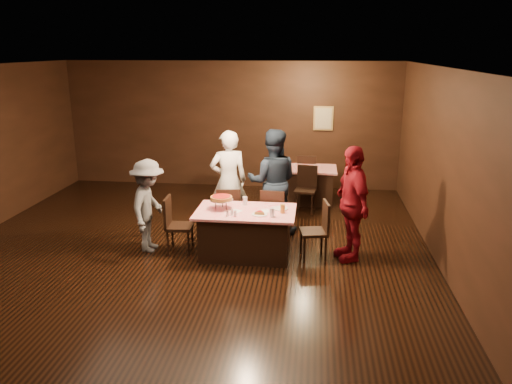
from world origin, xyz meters
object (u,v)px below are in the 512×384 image
back_table (306,185)px  chair_end_right (314,231)px  chair_far_right (274,214)px  diner_grey_knit (149,206)px  chair_end_left (180,225)px  diner_red_shirt (352,203)px  glass_amber (283,209)px  chair_far_left (229,212)px  glass_back (245,201)px  diner_navy_hoodie (273,182)px  main_table (246,233)px  chair_back_near (305,190)px  diner_white_jacket (229,181)px  glass_front_right (272,212)px  chair_back_far (307,174)px  plate_empty (280,209)px  pizza_stand (221,198)px

back_table → chair_end_right: 3.10m
back_table → chair_far_right: bearing=-102.4°
diner_grey_knit → chair_end_left: bearing=-93.9°
diner_red_shirt → glass_amber: diner_red_shirt is taller
chair_far_left → glass_back: (0.35, -0.45, 0.37)m
diner_navy_hoodie → glass_amber: bearing=99.6°
chair_end_left → glass_back: chair_end_left is taller
glass_back → chair_far_left: bearing=127.9°
main_table → chair_back_near: size_ratio=1.68×
diner_white_jacket → glass_amber: size_ratio=13.38×
glass_front_right → glass_amber: bearing=53.1°
chair_end_left → diner_white_jacket: size_ratio=0.51×
chair_end_right → glass_front_right: 0.79m
chair_back_far → glass_amber: chair_back_far is taller
chair_end_right → plate_empty: (-0.55, 0.15, 0.30)m
diner_white_jacket → glass_back: bearing=98.2°
chair_back_far → diner_white_jacket: bearing=63.3°
glass_back → glass_front_right: bearing=-47.7°
diner_white_jacket → diner_grey_knit: size_ratio=1.20×
chair_end_left → glass_front_right: (1.55, -0.25, 0.37)m
diner_grey_knit → glass_amber: (2.22, -0.09, 0.06)m
glass_back → glass_amber: bearing=-28.3°
diner_grey_knit → plate_empty: (2.17, 0.11, -0.00)m
chair_end_right → chair_far_right: bearing=-147.8°
back_table → glass_amber: size_ratio=9.29×
pizza_stand → glass_amber: size_ratio=2.71×
chair_far_left → glass_front_right: size_ratio=6.79×
glass_front_right → glass_back: size_ratio=1.00×
chair_end_left → chair_back_far: bearing=-31.6°
diner_navy_hoodie → glass_front_right: size_ratio=13.68×
diner_white_jacket → glass_amber: (1.08, -1.24, -0.10)m
chair_back_near → diner_red_shirt: (0.77, -2.30, 0.45)m
diner_grey_knit → pizza_stand: 1.23m
diner_white_jacket → glass_amber: 1.65m
main_table → diner_navy_hoodie: bearing=73.7°
chair_far_right → chair_end_right: 1.03m
chair_back_near → back_table: bearing=98.6°
back_table → diner_navy_hoodie: diner_navy_hoodie is taller
back_table → plate_empty: plate_empty is taller
diner_red_shirt → chair_far_right: bearing=-135.2°
plate_empty → chair_end_right: bearing=-15.3°
diner_navy_hoodie → glass_amber: size_ratio=13.68×
main_table → diner_navy_hoodie: size_ratio=0.84×
plate_empty → glass_back: bearing=166.0°
back_table → glass_amber: bearing=-95.7°
main_table → diner_navy_hoodie: (0.34, 1.15, 0.57)m
chair_end_left → glass_back: bearing=-77.1°
chair_far_left → plate_empty: size_ratio=3.80×
glass_amber → diner_red_shirt: bearing=7.2°
back_table → chair_back_far: size_ratio=1.37×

